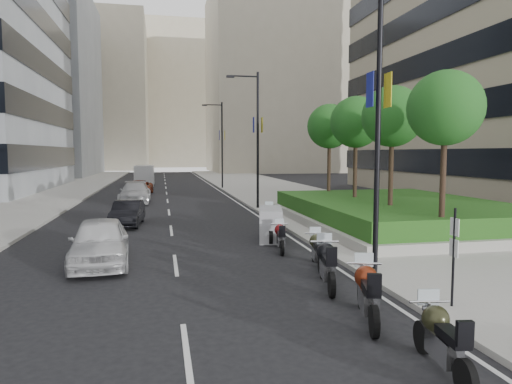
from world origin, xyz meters
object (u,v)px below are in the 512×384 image
object	(u,v)px
car_a	(100,241)
car_c	(135,193)
motorcycle_3	(317,250)
motorcycle_4	(280,237)
lamp_post_2	(221,140)
motorcycle_2	(327,264)
parking_sign	(454,252)
motorcycle_0	(441,339)
motorcycle_6	(270,218)
lamp_post_1	(255,133)
car_d	(139,188)
car_b	(128,213)
motorcycle_5	(270,224)
lamp_post_0	(373,108)
delivery_van	(144,176)
motorcycle_1	(367,293)

from	to	relation	value
car_a	car_c	bearing A→B (deg)	85.82
motorcycle_3	motorcycle_4	xyz separation A→B (m)	(-0.56, 2.64, -0.03)
lamp_post_2	motorcycle_2	bearing A→B (deg)	-92.48
parking_sign	motorcycle_0	world-z (taller)	parking_sign
motorcycle_6	lamp_post_1	bearing A→B (deg)	0.48
motorcycle_0	car_d	bearing A→B (deg)	19.40
parking_sign	car_d	xyz separation A→B (m)	(-8.73, 32.98, -0.81)
lamp_post_2	car_a	bearing A→B (deg)	-104.53
motorcycle_6	car_d	bearing A→B (deg)	25.73
car_a	car_b	distance (m)	8.43
car_d	parking_sign	bearing A→B (deg)	-71.23
motorcycle_6	car_a	xyz separation A→B (m)	(-7.20, -5.29, 0.16)
motorcycle_5	lamp_post_2	bearing A→B (deg)	9.31
motorcycle_6	lamp_post_2	bearing A→B (deg)	5.01
lamp_post_0	car_b	bearing A→B (deg)	123.12
motorcycle_2	delivery_van	size ratio (longest dim) A/B	0.44
motorcycle_0	motorcycle_4	distance (m)	10.00
lamp_post_2	motorcycle_3	bearing A→B (deg)	-91.81
motorcycle_1	car_b	distance (m)	16.37
motorcycle_3	delivery_van	world-z (taller)	delivery_van
lamp_post_1	motorcycle_4	world-z (taller)	lamp_post_1
lamp_post_0	motorcycle_4	bearing A→B (deg)	110.19
motorcycle_3	motorcycle_6	distance (m)	7.12
lamp_post_2	car_d	size ratio (longest dim) A/B	1.93
motorcycle_4	car_d	xyz separation A→B (m)	(-6.46, 25.60, 0.10)
car_b	delivery_van	world-z (taller)	delivery_van
lamp_post_1	motorcycle_4	bearing A→B (deg)	-97.27
parking_sign	motorcycle_5	bearing A→B (deg)	102.74
lamp_post_2	motorcycle_6	distance (m)	26.53
lamp_post_0	lamp_post_1	bearing A→B (deg)	90.00
lamp_post_1	parking_sign	xyz separation A→B (m)	(0.66, -20.00, -3.61)
motorcycle_0	car_a	size ratio (longest dim) A/B	0.48
motorcycle_1	delivery_van	bearing A→B (deg)	24.68
motorcycle_3	car_d	xyz separation A→B (m)	(-7.02, 28.24, 0.07)
car_c	car_b	bearing A→B (deg)	-88.33
motorcycle_1	motorcycle_4	size ratio (longest dim) A/B	1.17
motorcycle_0	motorcycle_6	bearing A→B (deg)	6.98
motorcycle_0	car_d	distance (m)	36.22
parking_sign	motorcycle_2	world-z (taller)	parking_sign
parking_sign	motorcycle_6	distance (m)	12.00
lamp_post_2	motorcycle_4	size ratio (longest dim) A/B	4.43
motorcycle_6	car_a	world-z (taller)	car_a
parking_sign	delivery_van	xyz separation A→B (m)	(-8.69, 45.13, -0.37)
motorcycle_6	car_c	xyz separation A→B (m)	(-7.11, 14.06, 0.16)
delivery_van	motorcycle_5	bearing A→B (deg)	-79.21
motorcycle_3	parking_sign	bearing A→B (deg)	-148.88
parking_sign	motorcycle_4	world-z (taller)	parking_sign
motorcycle_2	motorcycle_4	xyz separation A→B (m)	(-0.07, 4.85, -0.11)
motorcycle_5	car_b	xyz separation A→B (m)	(-6.33, 5.49, -0.06)
lamp_post_2	parking_sign	world-z (taller)	lamp_post_2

